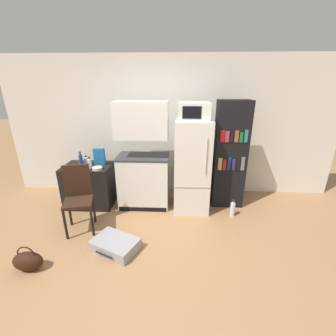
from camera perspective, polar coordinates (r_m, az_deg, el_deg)
name	(u,v)px	position (r m, az deg, el deg)	size (l,w,h in m)	color
ground_plane	(150,254)	(3.20, -4.68, -20.89)	(24.00, 24.00, 0.00)	#A3754C
wall_back	(170,128)	(4.46, 0.63, 10.17)	(6.40, 0.10, 2.64)	white
side_table	(90,185)	(4.37, -19.25, -4.11)	(0.84, 0.60, 0.76)	black
kitchen_hutch	(143,161)	(3.97, -6.32, 1.78)	(0.89, 0.55, 1.86)	silver
refrigerator	(192,166)	(3.89, 6.06, 0.51)	(0.60, 0.68, 1.59)	silver
microwave	(194,111)	(3.68, 6.60, 14.19)	(0.49, 0.44, 0.27)	silver
bookshelf	(230,156)	(4.09, 15.42, 3.07)	(0.55, 0.35, 1.89)	black
bottle_blue_soda	(81,160)	(4.19, -21.24, 1.84)	(0.06, 0.06, 0.27)	#1E47A3
bottle_clear_short	(90,164)	(4.06, -19.25, 1.07)	(0.07, 0.07, 0.20)	silver
bottle_milk_white	(86,161)	(4.26, -20.03, 1.69)	(0.09, 0.09, 0.17)	white
bowl	(97,168)	(3.97, -17.52, -0.09)	(0.17, 0.17, 0.05)	silver
cereal_box	(99,157)	(4.17, -17.02, 2.76)	(0.19, 0.07, 0.30)	#1E66A8
chair	(78,193)	(3.63, -21.88, -5.80)	(0.49, 0.50, 1.01)	black
suitcase_large_flat	(115,245)	(3.29, -13.24, -18.42)	(0.71, 0.62, 0.15)	#99999E
handbag	(28,261)	(3.36, -32.04, -19.39)	(0.36, 0.20, 0.33)	#33190F
water_bottle_front	(233,209)	(4.03, 16.08, -9.97)	(0.08, 0.08, 0.30)	silver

